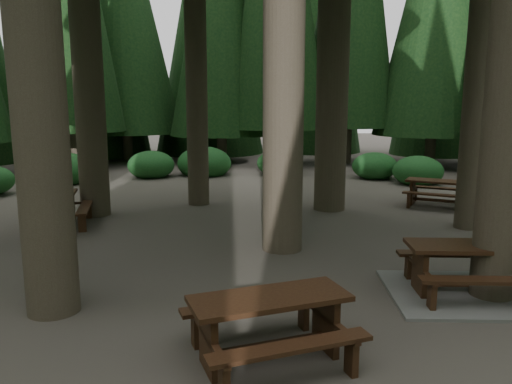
{
  "coord_description": "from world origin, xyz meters",
  "views": [
    {
      "loc": [
        0.21,
        -10.07,
        3.1
      ],
      "look_at": [
        0.25,
        0.95,
        1.1
      ],
      "focal_mm": 35.0,
      "sensor_mm": 36.0,
      "label": 1
    }
  ],
  "objects_px": {
    "picnic_table_b": "(59,206)",
    "picnic_table_a": "(469,277)",
    "picnic_table_e": "(270,318)",
    "picnic_table_d": "(438,189)"
  },
  "relations": [
    {
      "from": "picnic_table_a",
      "to": "picnic_table_e",
      "type": "height_order",
      "value": "picnic_table_a"
    },
    {
      "from": "picnic_table_d",
      "to": "picnic_table_e",
      "type": "distance_m",
      "value": 10.49
    },
    {
      "from": "picnic_table_b",
      "to": "picnic_table_e",
      "type": "bearing_deg",
      "value": -155.4
    },
    {
      "from": "picnic_table_d",
      "to": "picnic_table_e",
      "type": "height_order",
      "value": "picnic_table_e"
    },
    {
      "from": "picnic_table_d",
      "to": "picnic_table_a",
      "type": "bearing_deg",
      "value": -79.43
    },
    {
      "from": "picnic_table_b",
      "to": "picnic_table_a",
      "type": "bearing_deg",
      "value": -131.65
    },
    {
      "from": "picnic_table_e",
      "to": "picnic_table_d",
      "type": "bearing_deg",
      "value": 39.58
    },
    {
      "from": "picnic_table_d",
      "to": "picnic_table_e",
      "type": "bearing_deg",
      "value": -93.7
    },
    {
      "from": "picnic_table_b",
      "to": "picnic_table_e",
      "type": "distance_m",
      "value": 8.39
    },
    {
      "from": "picnic_table_d",
      "to": "picnic_table_e",
      "type": "xyz_separation_m",
      "value": [
        -5.32,
        -9.04,
        0.02
      ]
    }
  ]
}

